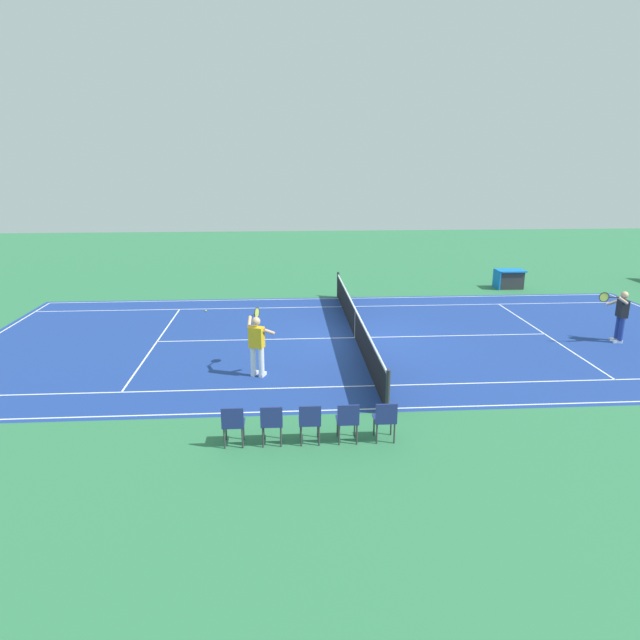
% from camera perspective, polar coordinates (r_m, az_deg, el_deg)
% --- Properties ---
extents(ground_plane, '(60.00, 60.00, 0.00)m').
position_cam_1_polar(ground_plane, '(18.31, 3.61, -1.82)').
color(ground_plane, '#2D7247').
extents(court_slab, '(24.20, 11.40, 0.00)m').
position_cam_1_polar(court_slab, '(18.31, 3.61, -1.82)').
color(court_slab, navy).
rests_on(court_slab, ground_plane).
extents(court_line_markings, '(23.85, 11.05, 0.01)m').
position_cam_1_polar(court_line_markings, '(18.31, 3.61, -1.81)').
color(court_line_markings, white).
rests_on(court_line_markings, ground_plane).
extents(tennis_net, '(0.10, 11.70, 1.08)m').
position_cam_1_polar(tennis_net, '(18.17, 3.63, -0.34)').
color(tennis_net, '#2D2D33').
rests_on(tennis_net, ground_plane).
extents(tennis_player_near, '(0.74, 1.18, 1.70)m').
position_cam_1_polar(tennis_player_near, '(14.85, -6.47, -2.35)').
color(tennis_player_near, white).
rests_on(tennis_player_near, ground_plane).
extents(tennis_player_far, '(1.11, 0.77, 1.70)m').
position_cam_1_polar(tennis_player_far, '(20.02, 28.41, 0.56)').
color(tennis_player_far, navy).
rests_on(tennis_player_far, ground_plane).
extents(tennis_ball, '(0.07, 0.07, 0.07)m').
position_cam_1_polar(tennis_ball, '(21.93, -11.60, 0.94)').
color(tennis_ball, '#CCE01E').
rests_on(tennis_ball, ground_plane).
extents(spectator_chair_0, '(0.44, 0.44, 0.88)m').
position_cam_1_polar(spectator_chair_0, '(11.58, 6.69, -9.93)').
color(spectator_chair_0, '#38383D').
rests_on(spectator_chair_0, ground_plane).
extents(spectator_chair_1, '(0.44, 0.44, 0.88)m').
position_cam_1_polar(spectator_chair_1, '(11.47, 2.85, -10.10)').
color(spectator_chair_1, '#38383D').
rests_on(spectator_chair_1, ground_plane).
extents(spectator_chair_2, '(0.44, 0.44, 0.88)m').
position_cam_1_polar(spectator_chair_2, '(11.42, -1.05, -10.22)').
color(spectator_chair_2, '#38383D').
rests_on(spectator_chair_2, ground_plane).
extents(spectator_chair_3, '(0.44, 0.44, 0.88)m').
position_cam_1_polar(spectator_chair_3, '(11.41, -4.97, -10.29)').
color(spectator_chair_3, '#38383D').
rests_on(spectator_chair_3, ground_plane).
extents(spectator_chair_4, '(0.44, 0.44, 0.88)m').
position_cam_1_polar(spectator_chair_4, '(11.46, -8.88, -10.32)').
color(spectator_chair_4, '#38383D').
rests_on(spectator_chair_4, ground_plane).
extents(equipment_cart_tarped, '(1.25, 0.84, 0.85)m').
position_cam_1_polar(equipment_cart_tarped, '(26.87, 18.76, 4.01)').
color(equipment_cart_tarped, '#2D2D33').
rests_on(equipment_cart_tarped, ground_plane).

